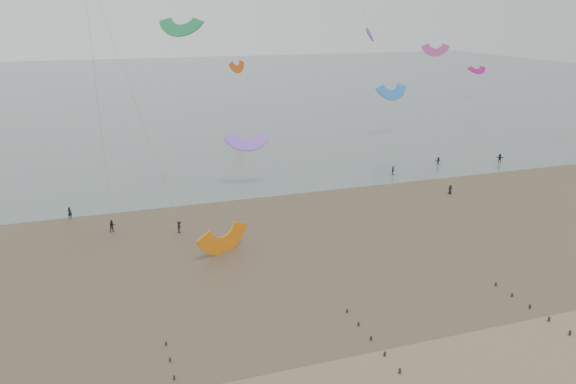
# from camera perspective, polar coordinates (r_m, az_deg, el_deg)

# --- Properties ---
(sea_and_shore) EXTENTS (500.00, 665.00, 0.03)m
(sea_and_shore) POSITION_cam_1_polar(r_m,az_deg,el_deg) (74.97, -6.86, -4.95)
(sea_and_shore) COLOR #475654
(sea_and_shore) RESTS_ON ground
(kitesurfer_lead) EXTENTS (0.75, 0.62, 1.76)m
(kitesurfer_lead) POSITION_cam_1_polar(r_m,az_deg,el_deg) (88.02, -21.30, -1.98)
(kitesurfer_lead) COLOR black
(kitesurfer_lead) RESTS_ON ground
(kitesurfers) EXTENTS (144.70, 20.49, 1.84)m
(kitesurfers) POSITION_cam_1_polar(r_m,az_deg,el_deg) (97.31, 8.13, 0.91)
(kitesurfers) COLOR black
(kitesurfers) RESTS_ON ground
(grounded_kite) EXTENTS (8.48, 7.90, 3.72)m
(grounded_kite) POSITION_cam_1_polar(r_m,az_deg,el_deg) (71.57, -6.50, -6.08)
(grounded_kite) COLOR orange
(grounded_kite) RESTS_ON ground
(kites_airborne) EXTENTS (229.90, 107.91, 43.04)m
(kites_airborne) POSITION_cam_1_polar(r_m,az_deg,el_deg) (124.92, -13.66, 13.87)
(kites_airborne) COLOR purple
(kites_airborne) RESTS_ON ground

